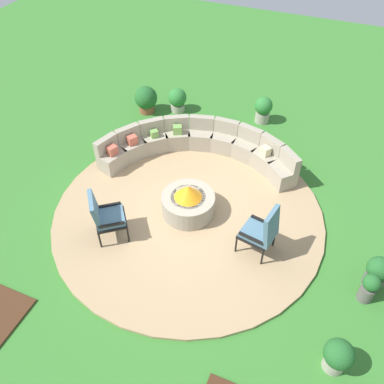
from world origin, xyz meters
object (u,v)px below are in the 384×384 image
at_px(potted_plant_0, 177,99).
at_px(potted_plant_5, 378,271).
at_px(curved_stone_bench, 198,147).
at_px(fire_pit, 188,202).
at_px(lounge_chair_front_right, 262,231).
at_px(potted_plant_3, 146,99).
at_px(potted_plant_4, 338,356).
at_px(lounge_chair_front_left, 105,215).
at_px(potted_plant_2, 263,109).
at_px(potted_plant_1, 369,287).

xyz_separation_m(potted_plant_0, potted_plant_5, (5.51, -3.82, 0.01)).
distance_m(curved_stone_bench, potted_plant_5, 4.64).
distance_m(fire_pit, potted_plant_5, 3.69).
bearing_deg(potted_plant_5, lounge_chair_front_right, -176.91).
distance_m(potted_plant_3, potted_plant_4, 7.82).
height_order(lounge_chair_front_right, potted_plant_3, lounge_chair_front_right).
bearing_deg(lounge_chair_front_left, potted_plant_2, 123.78).
relative_size(fire_pit, lounge_chair_front_left, 1.01).
bearing_deg(lounge_chair_front_right, curved_stone_bench, 54.76).
relative_size(lounge_chair_front_left, potted_plant_4, 1.67).
bearing_deg(potted_plant_0, potted_plant_4, -47.69).
bearing_deg(fire_pit, potted_plant_5, -4.59).
xyz_separation_m(curved_stone_bench, potted_plant_1, (4.07, -2.40, -0.04)).
bearing_deg(potted_plant_5, potted_plant_0, 145.27).
bearing_deg(curved_stone_bench, potted_plant_3, 146.43).
height_order(potted_plant_0, potted_plant_1, potted_plant_0).
xyz_separation_m(potted_plant_0, potted_plant_3, (-0.76, -0.39, 0.04)).
relative_size(potted_plant_2, potted_plant_3, 0.96).
height_order(curved_stone_bench, lounge_chair_front_left, lounge_chair_front_left).
xyz_separation_m(fire_pit, lounge_chair_front_left, (-1.20, -1.17, 0.27)).
height_order(lounge_chair_front_right, potted_plant_4, lounge_chair_front_right).
distance_m(lounge_chair_front_left, potted_plant_4, 4.55).
bearing_deg(potted_plant_4, lounge_chair_front_left, 168.63).
bearing_deg(potted_plant_2, potted_plant_0, -170.70).
bearing_deg(potted_plant_0, potted_plant_1, -37.74).
bearing_deg(potted_plant_2, potted_plant_3, -166.04).
bearing_deg(potted_plant_4, potted_plant_2, 114.93).
bearing_deg(fire_pit, potted_plant_0, 117.40).
distance_m(potted_plant_3, potted_plant_5, 7.15).
height_order(curved_stone_bench, potted_plant_3, curved_stone_bench).
height_order(curved_stone_bench, lounge_chair_front_right, lounge_chair_front_right).
height_order(lounge_chair_front_right, potted_plant_2, lounge_chair_front_right).
bearing_deg(lounge_chair_front_left, fire_pit, 96.44).
distance_m(potted_plant_0, potted_plant_5, 6.70).
distance_m(lounge_chair_front_right, potted_plant_3, 5.51).
bearing_deg(potted_plant_3, lounge_chair_front_right, -40.03).
bearing_deg(fire_pit, lounge_chair_front_left, -135.72).
bearing_deg(curved_stone_bench, lounge_chair_front_left, -103.60).
relative_size(lounge_chair_front_right, potted_plant_4, 1.73).
bearing_deg(fire_pit, potted_plant_2, 82.88).
relative_size(fire_pit, lounge_chair_front_right, 0.98).
distance_m(curved_stone_bench, lounge_chair_front_left, 3.00).
relative_size(curved_stone_bench, potted_plant_3, 5.84).
bearing_deg(curved_stone_bench, potted_plant_4, -45.42).
height_order(potted_plant_0, potted_plant_4, potted_plant_0).
bearing_deg(fire_pit, potted_plant_3, 129.56).
xyz_separation_m(potted_plant_4, potted_plant_5, (0.42, 1.77, 0.01)).
height_order(fire_pit, potted_plant_5, fire_pit).
xyz_separation_m(curved_stone_bench, potted_plant_2, (0.98, 2.16, 0.03)).
relative_size(potted_plant_3, potted_plant_5, 1.14).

